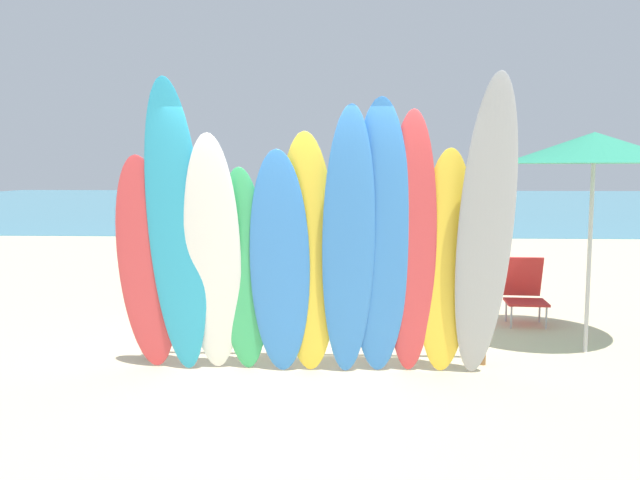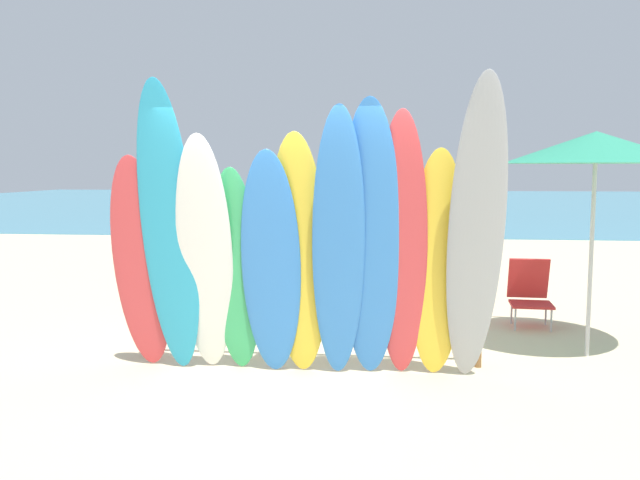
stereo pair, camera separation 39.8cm
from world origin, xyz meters
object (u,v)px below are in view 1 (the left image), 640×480
(surfboard_green_3, at_px, (244,272))
(surfboard_yellow_9, at_px, (445,265))
(beach_umbrella, at_px, (594,148))
(surfboard_blue_4, at_px, (280,265))
(beachgoer_strolling, at_px, (221,224))
(surfboard_blue_6, at_px, (348,247))
(surfboard_blue_7, at_px, (380,243))
(beachgoer_by_water, at_px, (462,241))
(surfboard_red_8, at_px, (411,248))
(beachgoer_photographing, at_px, (187,243))
(surfboard_white_2, at_px, (213,258))
(surfboard_teal_1, at_px, (176,233))
(surfboard_red_0, at_px, (147,266))
(surfboard_yellow_5, at_px, (308,256))
(beach_chair_red, at_px, (524,289))
(surfboard_grey_10, at_px, (485,234))
(surfboard_rack, at_px, (314,310))

(surfboard_green_3, relative_size, surfboard_yellow_9, 0.92)
(surfboard_yellow_9, bearing_deg, beach_umbrella, 30.56)
(surfboard_blue_4, relative_size, beachgoer_strolling, 1.42)
(surfboard_blue_6, distance_m, surfboard_blue_7, 0.29)
(beachgoer_strolling, relative_size, beach_umbrella, 0.65)
(beachgoer_strolling, height_order, beachgoer_by_water, beachgoer_strolling)
(surfboard_red_8, relative_size, beachgoer_photographing, 1.65)
(surfboard_blue_6, bearing_deg, beach_umbrella, 19.16)
(surfboard_white_2, bearing_deg, surfboard_teal_1, -174.72)
(beach_umbrella, bearing_deg, surfboard_green_3, -164.67)
(surfboard_white_2, distance_m, surfboard_blue_6, 1.27)
(surfboard_red_0, bearing_deg, surfboard_blue_7, -2.50)
(surfboard_red_0, bearing_deg, surfboard_yellow_5, -0.73)
(surfboard_white_2, height_order, beach_chair_red, surfboard_white_2)
(surfboard_grey_10, xyz_separation_m, beachgoer_strolling, (-3.77, 6.80, -0.50))
(surfboard_blue_7, bearing_deg, surfboard_blue_6, -168.09)
(surfboard_yellow_9, distance_m, beach_umbrella, 2.21)
(beachgoer_strolling, bearing_deg, beach_chair_red, -100.81)
(surfboard_yellow_5, bearing_deg, surfboard_rack, 90.04)
(surfboard_blue_6, bearing_deg, surfboard_blue_4, 167.33)
(beachgoer_photographing, distance_m, beachgoer_by_water, 4.14)
(surfboard_blue_7, relative_size, surfboard_grey_10, 0.92)
(surfboard_rack, distance_m, beachgoer_by_water, 4.10)
(surfboard_rack, bearing_deg, surfboard_red_8, -29.28)
(surfboard_teal_1, bearing_deg, surfboard_blue_7, 3.49)
(surfboard_rack, relative_size, surfboard_white_2, 1.49)
(surfboard_green_3, bearing_deg, surfboard_white_2, -158.98)
(beachgoer_by_water, bearing_deg, surfboard_red_0, -94.97)
(surfboard_green_3, distance_m, surfboard_red_8, 1.58)
(beach_chair_red, bearing_deg, surfboard_white_2, -141.78)
(surfboard_red_0, distance_m, surfboard_red_8, 2.49)
(surfboard_blue_7, relative_size, surfboard_yellow_9, 1.21)
(surfboard_green_3, relative_size, beachgoer_strolling, 1.31)
(surfboard_red_8, relative_size, beachgoer_strolling, 1.65)
(surfboard_red_0, relative_size, surfboard_yellow_5, 0.92)
(surfboard_blue_7, bearing_deg, surfboard_grey_10, -6.17)
(surfboard_red_8, bearing_deg, surfboard_blue_6, -167.97)
(surfboard_yellow_9, xyz_separation_m, beachgoer_by_water, (0.79, 4.00, -0.22))
(surfboard_teal_1, distance_m, beach_umbrella, 4.35)
(surfboard_white_2, xyz_separation_m, surfboard_yellow_5, (0.88, 0.06, 0.01))
(surfboard_teal_1, relative_size, surfboard_yellow_9, 1.29)
(surfboard_rack, xyz_separation_m, beach_umbrella, (2.90, 0.52, 1.64))
(surfboard_green_3, bearing_deg, surfboard_teal_1, -163.95)
(surfboard_grey_10, relative_size, beachgoer_photographing, 1.85)
(surfboard_blue_7, bearing_deg, beachgoer_by_water, 71.58)
(surfboard_yellow_9, bearing_deg, surfboard_teal_1, -176.79)
(surfboard_blue_7, relative_size, surfboard_red_8, 1.04)
(beach_umbrella, bearing_deg, surfboard_white_2, -164.29)
(surfboard_green_3, distance_m, beachgoer_strolling, 6.77)
(surfboard_teal_1, height_order, surfboard_red_8, surfboard_teal_1)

